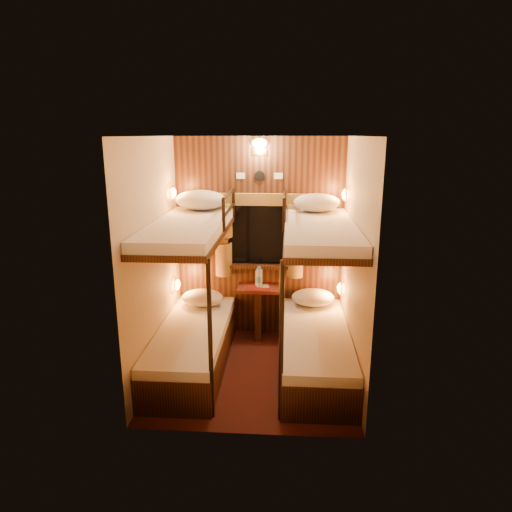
# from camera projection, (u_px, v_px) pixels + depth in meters

# --- Properties ---
(floor) EXTENTS (2.10, 2.10, 0.00)m
(floor) POSITION_uv_depth(u_px,v_px,m) (253.00, 371.00, 4.82)
(floor) COLOR #35110E
(floor) RESTS_ON ground
(ceiling) EXTENTS (2.10, 2.10, 0.00)m
(ceiling) POSITION_uv_depth(u_px,v_px,m) (253.00, 136.00, 4.20)
(ceiling) COLOR silver
(ceiling) RESTS_ON wall_back
(wall_back) EXTENTS (2.40, 0.00, 2.40)m
(wall_back) POSITION_uv_depth(u_px,v_px,m) (260.00, 238.00, 5.52)
(wall_back) COLOR #C6B293
(wall_back) RESTS_ON floor
(wall_front) EXTENTS (2.40, 0.00, 2.40)m
(wall_front) POSITION_uv_depth(u_px,v_px,m) (243.00, 298.00, 3.49)
(wall_front) COLOR #C6B293
(wall_front) RESTS_ON floor
(wall_left) EXTENTS (0.00, 2.40, 2.40)m
(wall_left) POSITION_uv_depth(u_px,v_px,m) (154.00, 260.00, 4.57)
(wall_left) COLOR #C6B293
(wall_left) RESTS_ON floor
(wall_right) EXTENTS (0.00, 2.40, 2.40)m
(wall_right) POSITION_uv_depth(u_px,v_px,m) (355.00, 263.00, 4.44)
(wall_right) COLOR #C6B293
(wall_right) RESTS_ON floor
(back_panel) EXTENTS (2.00, 0.03, 2.40)m
(back_panel) POSITION_uv_depth(u_px,v_px,m) (259.00, 238.00, 5.50)
(back_panel) COLOR black
(back_panel) RESTS_ON floor
(bunk_left) EXTENTS (0.72, 1.90, 1.82)m
(bunk_left) POSITION_uv_depth(u_px,v_px,m) (192.00, 317.00, 4.78)
(bunk_left) COLOR black
(bunk_left) RESTS_ON floor
(bunk_right) EXTENTS (0.72, 1.90, 1.82)m
(bunk_right) POSITION_uv_depth(u_px,v_px,m) (316.00, 321.00, 4.69)
(bunk_right) COLOR black
(bunk_right) RESTS_ON floor
(window) EXTENTS (1.00, 0.12, 0.79)m
(window) POSITION_uv_depth(u_px,v_px,m) (259.00, 241.00, 5.48)
(window) COLOR black
(window) RESTS_ON back_panel
(curtains) EXTENTS (1.10, 0.22, 1.00)m
(curtains) POSITION_uv_depth(u_px,v_px,m) (259.00, 234.00, 5.43)
(curtains) COLOR olive
(curtains) RESTS_ON back_panel
(back_fixtures) EXTENTS (0.54, 0.09, 0.48)m
(back_fixtures) POSITION_uv_depth(u_px,v_px,m) (259.00, 150.00, 5.20)
(back_fixtures) COLOR black
(back_fixtures) RESTS_ON back_panel
(reading_lamps) EXTENTS (2.00, 0.20, 1.25)m
(reading_lamps) POSITION_uv_depth(u_px,v_px,m) (258.00, 242.00, 5.17)
(reading_lamps) COLOR orange
(reading_lamps) RESTS_ON wall_left
(table) EXTENTS (0.50, 0.34, 0.66)m
(table) POSITION_uv_depth(u_px,v_px,m) (258.00, 305.00, 5.53)
(table) COLOR #572314
(table) RESTS_ON floor
(bottle_left) EXTENTS (0.06, 0.06, 0.21)m
(bottle_left) POSITION_uv_depth(u_px,v_px,m) (258.00, 278.00, 5.48)
(bottle_left) COLOR #99BFE5
(bottle_left) RESTS_ON table
(bottle_right) EXTENTS (0.07, 0.07, 0.26)m
(bottle_right) POSITION_uv_depth(u_px,v_px,m) (259.00, 278.00, 5.42)
(bottle_right) COLOR #99BFE5
(bottle_right) RESTS_ON table
(sachet_a) EXTENTS (0.09, 0.07, 0.01)m
(sachet_a) POSITION_uv_depth(u_px,v_px,m) (265.00, 287.00, 5.45)
(sachet_a) COLOR silver
(sachet_a) RESTS_ON table
(sachet_b) EXTENTS (0.10, 0.09, 0.01)m
(sachet_b) POSITION_uv_depth(u_px,v_px,m) (266.00, 285.00, 5.52)
(sachet_b) COLOR silver
(sachet_b) RESTS_ON table
(pillow_lower_left) EXTENTS (0.49, 0.35, 0.19)m
(pillow_lower_left) POSITION_uv_depth(u_px,v_px,m) (203.00, 298.00, 5.38)
(pillow_lower_left) COLOR silver
(pillow_lower_left) RESTS_ON bunk_left
(pillow_lower_right) EXTENTS (0.50, 0.36, 0.20)m
(pillow_lower_right) POSITION_uv_depth(u_px,v_px,m) (313.00, 297.00, 5.37)
(pillow_lower_right) COLOR silver
(pillow_lower_right) RESTS_ON bunk_right
(pillow_upper_left) EXTENTS (0.57, 0.41, 0.22)m
(pillow_upper_left) POSITION_uv_depth(u_px,v_px,m) (201.00, 200.00, 5.15)
(pillow_upper_left) COLOR silver
(pillow_upper_left) RESTS_ON bunk_left
(pillow_upper_right) EXTENTS (0.51, 0.37, 0.20)m
(pillow_upper_right) POSITION_uv_depth(u_px,v_px,m) (316.00, 203.00, 5.03)
(pillow_upper_right) COLOR silver
(pillow_upper_right) RESTS_ON bunk_right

